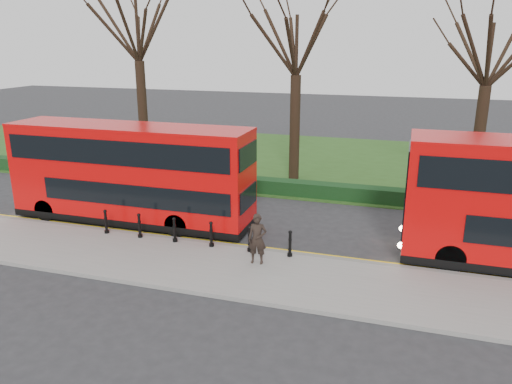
% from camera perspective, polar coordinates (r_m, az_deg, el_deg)
% --- Properties ---
extents(ground, '(120.00, 120.00, 0.00)m').
position_cam_1_polar(ground, '(21.84, -6.89, -4.80)').
color(ground, '#28282B').
rests_on(ground, ground).
extents(pavement, '(60.00, 4.00, 0.15)m').
position_cam_1_polar(pavement, '(19.34, -10.54, -7.70)').
color(pavement, gray).
rests_on(pavement, ground).
extents(kerb, '(60.00, 0.25, 0.16)m').
position_cam_1_polar(kerb, '(20.97, -8.01, -5.57)').
color(kerb, slate).
rests_on(kerb, ground).
extents(grass_verge, '(60.00, 18.00, 0.06)m').
position_cam_1_polar(grass_verge, '(35.42, 3.01, 3.83)').
color(grass_verge, '#294B19').
rests_on(grass_verge, ground).
extents(hedge, '(60.00, 0.90, 0.80)m').
position_cam_1_polar(hedge, '(27.71, -1.21, 0.91)').
color(hedge, black).
rests_on(hedge, ground).
extents(yellow_line_outer, '(60.00, 0.10, 0.01)m').
position_cam_1_polar(yellow_line_outer, '(21.25, -7.66, -5.45)').
color(yellow_line_outer, yellow).
rests_on(yellow_line_outer, ground).
extents(yellow_line_inner, '(60.00, 0.10, 0.01)m').
position_cam_1_polar(yellow_line_inner, '(21.42, -7.44, -5.26)').
color(yellow_line_inner, yellow).
rests_on(yellow_line_inner, ground).
extents(tree_left, '(7.95, 7.95, 12.43)m').
position_cam_1_polar(tree_left, '(32.90, -13.46, 18.23)').
color(tree_left, black).
rests_on(tree_left, ground).
extents(tree_mid, '(7.17, 7.17, 11.20)m').
position_cam_1_polar(tree_mid, '(29.18, 4.68, 17.06)').
color(tree_mid, black).
rests_on(tree_mid, ground).
extents(tree_right, '(6.78, 6.78, 10.59)m').
position_cam_1_polar(tree_right, '(28.66, 25.24, 14.70)').
color(tree_right, black).
rests_on(tree_right, ground).
extents(bollard_row, '(8.19, 0.15, 1.00)m').
position_cam_1_polar(bollard_row, '(20.27, -7.25, -4.60)').
color(bollard_row, black).
rests_on(bollard_row, pavement).
extents(bus_lead, '(11.22, 2.58, 4.46)m').
position_cam_1_polar(bus_lead, '(23.24, -14.15, 1.97)').
color(bus_lead, red).
rests_on(bus_lead, ground).
extents(pedestrian, '(0.74, 0.54, 1.89)m').
position_cam_1_polar(pedestrian, '(18.28, 0.16, -5.38)').
color(pedestrian, black).
rests_on(pedestrian, pavement).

